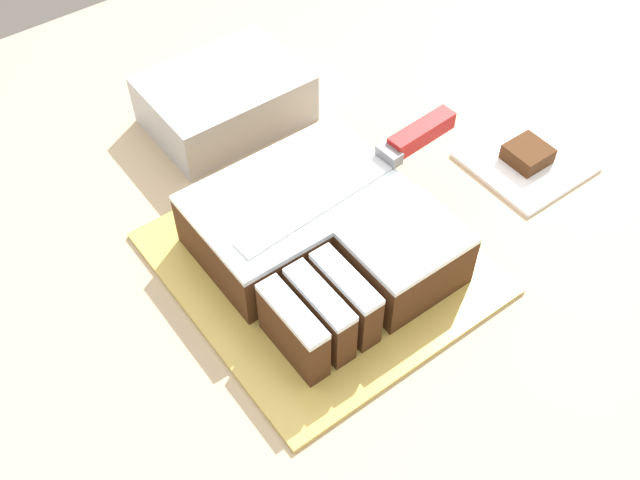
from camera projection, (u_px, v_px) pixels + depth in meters
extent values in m
cube|color=tan|center=(316.00, 382.00, 1.28)|extent=(1.40, 1.10, 0.92)
cube|color=gold|center=(320.00, 263.00, 0.85)|extent=(0.31, 0.34, 0.01)
cube|color=#472814|center=(294.00, 215.00, 0.85)|extent=(0.23, 0.15, 0.07)
cube|color=white|center=(293.00, 193.00, 0.82)|extent=(0.23, 0.15, 0.01)
cube|color=#472814|center=(401.00, 262.00, 0.81)|extent=(0.12, 0.10, 0.07)
cube|color=white|center=(404.00, 240.00, 0.78)|extent=(0.12, 0.10, 0.01)
cube|color=#472814|center=(293.00, 332.00, 0.75)|extent=(0.03, 0.09, 0.07)
cube|color=white|center=(292.00, 311.00, 0.72)|extent=(0.03, 0.09, 0.01)
cube|color=#472814|center=(320.00, 316.00, 0.76)|extent=(0.03, 0.09, 0.07)
cube|color=white|center=(320.00, 295.00, 0.73)|extent=(0.03, 0.09, 0.01)
cube|color=#472814|center=(345.00, 300.00, 0.77)|extent=(0.03, 0.09, 0.07)
cube|color=white|center=(346.00, 278.00, 0.75)|extent=(0.03, 0.09, 0.01)
cube|color=silver|center=(321.00, 202.00, 0.81)|extent=(0.22, 0.04, 0.00)
cube|color=slate|center=(389.00, 155.00, 0.85)|extent=(0.02, 0.03, 0.02)
cube|color=red|center=(421.00, 133.00, 0.86)|extent=(0.09, 0.03, 0.02)
cube|color=white|center=(525.00, 162.00, 0.96)|extent=(0.14, 0.14, 0.01)
cube|color=#472814|center=(528.00, 154.00, 0.95)|extent=(0.05, 0.05, 0.02)
cube|color=#B2B2B7|center=(225.00, 99.00, 0.99)|extent=(0.20, 0.15, 0.07)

